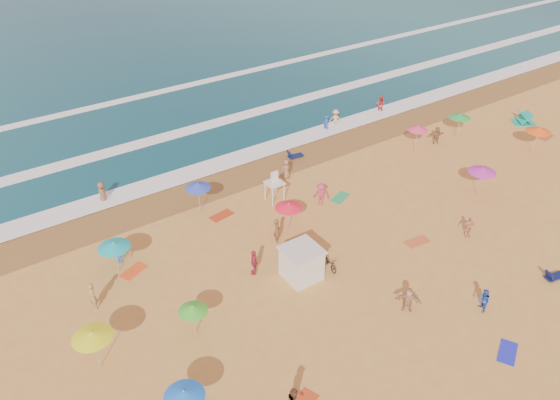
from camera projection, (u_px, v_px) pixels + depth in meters
ground at (359, 251)px, 35.42m from camera, size 220.00×220.00×0.00m
wet_sand at (256, 171)px, 44.03m from camera, size 220.00×220.00×0.00m
surf_foam at (205, 129)px, 50.06m from camera, size 200.00×18.70×0.05m
cabana at (302, 264)px, 32.82m from camera, size 2.00×2.00×2.00m
cabana_roof at (302, 250)px, 32.24m from camera, size 2.20×2.20×0.12m
bicycle at (329, 262)px, 33.82m from camera, size 0.77×1.72×0.88m
lifeguard_stand at (275, 189)px, 39.80m from camera, size 1.20×1.20×2.10m
beach_umbrellas at (357, 227)px, 34.06m from camera, size 49.90×29.25×0.79m
loungers at (474, 227)px, 37.33m from camera, size 47.29×27.69×0.34m
towels at (373, 265)px, 34.28m from camera, size 41.94×22.18×0.03m
beachgoers at (298, 207)px, 38.25m from camera, size 43.18×24.55×2.05m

